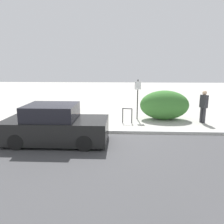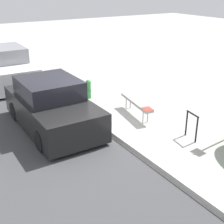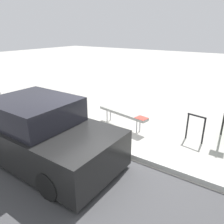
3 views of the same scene
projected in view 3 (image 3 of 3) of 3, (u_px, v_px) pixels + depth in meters
The scene contains 6 objects.
ground_plane at pixel (110, 149), 6.12m from camera, with size 60.00×60.00×0.00m, color #ADAAA3.
curb at pixel (110, 147), 6.09m from camera, with size 60.00×0.20×0.13m.
bench at pixel (123, 113), 7.38m from camera, with size 1.97×0.64×0.54m.
bike_rack at pixel (196, 125), 6.39m from camera, with size 0.55×0.14×0.83m.
fire_hydrant at pixel (60, 106), 8.26m from camera, with size 0.36×0.22×0.77m.
parked_car_near at pixel (40, 133), 5.47m from camera, with size 4.13×1.93×1.58m.
Camera 3 is at (3.11, -4.36, 3.13)m, focal length 35.00 mm.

